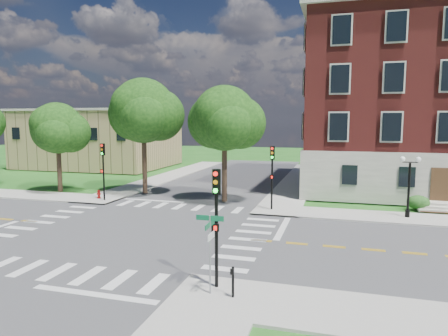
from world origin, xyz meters
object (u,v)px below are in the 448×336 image
(traffic_signal_ne, at_px, (272,169))
(traffic_signal_nw, at_px, (103,164))
(traffic_signal_se, at_px, (216,213))
(street_sign_pole, at_px, (210,239))
(fire_hydrant, at_px, (99,194))
(twin_lamp_west, at_px, (409,183))
(push_button_post, at_px, (233,280))

(traffic_signal_ne, bearing_deg, traffic_signal_nw, -178.31)
(traffic_signal_se, height_order, traffic_signal_nw, same)
(street_sign_pole, xyz_separation_m, fire_hydrant, (-15.23, 15.61, -1.84))
(traffic_signal_nw, bearing_deg, traffic_signal_ne, 1.69)
(street_sign_pole, height_order, fire_hydrant, street_sign_pole)
(twin_lamp_west, xyz_separation_m, fire_hydrant, (-24.62, -0.01, -2.06))
(traffic_signal_nw, bearing_deg, traffic_signal_se, -45.01)
(traffic_signal_nw, bearing_deg, fire_hydrant, 147.58)
(traffic_signal_se, distance_m, push_button_post, 2.65)
(twin_lamp_west, distance_m, fire_hydrant, 24.71)
(fire_hydrant, bearing_deg, street_sign_pole, -45.70)
(push_button_post, xyz_separation_m, fire_hydrant, (-16.16, 15.70, -0.33))
(street_sign_pole, distance_m, push_button_post, 1.77)
(traffic_signal_se, relative_size, traffic_signal_ne, 1.00)
(street_sign_pole, relative_size, push_button_post, 2.58)
(traffic_signal_ne, relative_size, push_button_post, 4.00)
(traffic_signal_se, xyz_separation_m, traffic_signal_nw, (-14.37, 14.38, 0.00))
(traffic_signal_se, relative_size, fire_hydrant, 6.40)
(twin_lamp_west, bearing_deg, street_sign_pole, -121.01)
(traffic_signal_ne, height_order, fire_hydrant, traffic_signal_ne)
(traffic_signal_se, distance_m, traffic_signal_nw, 20.33)
(traffic_signal_ne, relative_size, fire_hydrant, 6.40)
(traffic_signal_se, bearing_deg, traffic_signal_nw, 134.99)
(push_button_post, bearing_deg, traffic_signal_nw, 135.24)
(traffic_signal_ne, xyz_separation_m, traffic_signal_nw, (-14.20, -0.42, 0.00))
(traffic_signal_ne, distance_m, twin_lamp_west, 9.54)
(traffic_signal_ne, xyz_separation_m, street_sign_pole, (0.13, -15.46, -0.88))
(traffic_signal_se, height_order, street_sign_pole, traffic_signal_se)
(street_sign_pole, bearing_deg, traffic_signal_nw, 133.61)
(traffic_signal_se, xyz_separation_m, traffic_signal_ne, (-0.17, 14.80, 0.00))
(twin_lamp_west, xyz_separation_m, street_sign_pole, (-9.39, -15.62, -0.21))
(fire_hydrant, bearing_deg, traffic_signal_se, -44.38)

